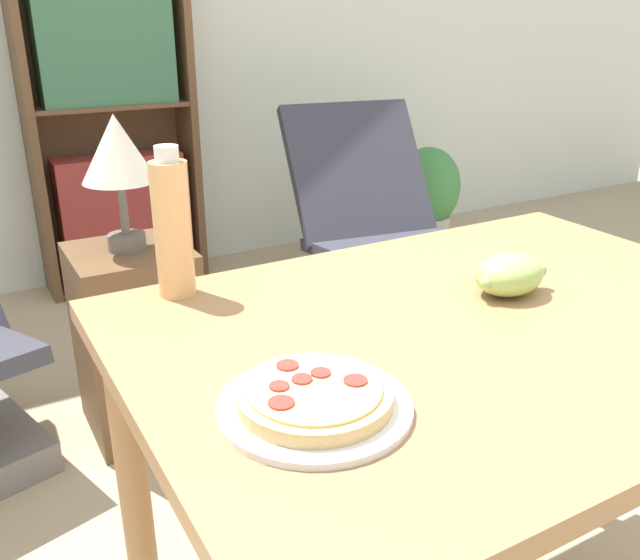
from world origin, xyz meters
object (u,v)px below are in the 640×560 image
(lounge_chair_far, at_px, (373,252))
(bookshelf, at_px, (112,122))
(table_lamp, at_px, (117,155))
(grape_bunch, at_px, (510,274))
(potted_plant_floor, at_px, (426,200))
(side_table, at_px, (138,340))
(drink_bottle, at_px, (173,227))
(pizza_on_plate, at_px, (315,400))

(lounge_chair_far, xyz_separation_m, bookshelf, (-0.84, 0.92, 0.49))
(table_lamp, bearing_deg, bookshelf, 77.47)
(grape_bunch, relative_size, potted_plant_floor, 0.26)
(bookshelf, xyz_separation_m, side_table, (-0.28, -1.28, -0.48))
(table_lamp, bearing_deg, drink_bottle, -97.38)
(grape_bunch, relative_size, side_table, 0.26)
(bookshelf, distance_m, table_lamp, 1.31)
(drink_bottle, height_order, potted_plant_floor, drink_bottle)
(drink_bottle, xyz_separation_m, table_lamp, (0.11, 0.82, -0.03))
(drink_bottle, xyz_separation_m, bookshelf, (0.39, 2.09, -0.12))
(drink_bottle, bearing_deg, bookshelf, 79.46)
(lounge_chair_far, bearing_deg, pizza_on_plate, -117.41)
(lounge_chair_far, relative_size, bookshelf, 0.52)
(pizza_on_plate, bearing_deg, lounge_chair_far, 53.71)
(grape_bunch, height_order, side_table, grape_bunch)
(drink_bottle, height_order, side_table, drink_bottle)
(grape_bunch, height_order, bookshelf, bookshelf)
(drink_bottle, relative_size, potted_plant_floor, 0.45)
(bookshelf, relative_size, side_table, 2.85)
(pizza_on_plate, height_order, side_table, pizza_on_plate)
(bookshelf, height_order, side_table, bookshelf)
(bookshelf, distance_m, side_table, 1.39)
(grape_bunch, bearing_deg, drink_bottle, 150.32)
(pizza_on_plate, distance_m, bookshelf, 2.58)
(table_lamp, distance_m, potted_plant_floor, 2.07)
(grape_bunch, distance_m, potted_plant_floor, 2.46)
(grape_bunch, height_order, table_lamp, table_lamp)
(lounge_chair_far, relative_size, side_table, 1.47)
(bookshelf, bearing_deg, potted_plant_floor, -15.42)
(pizza_on_plate, xyz_separation_m, grape_bunch, (0.49, 0.16, 0.02))
(bookshelf, bearing_deg, side_table, -102.53)
(lounge_chair_far, xyz_separation_m, table_lamp, (-1.12, -0.36, 0.59))
(grape_bunch, xyz_separation_m, drink_bottle, (-0.52, 0.30, 0.09))
(grape_bunch, bearing_deg, potted_plant_floor, 54.93)
(table_lamp, bearing_deg, pizza_on_plate, -93.51)
(side_table, height_order, potted_plant_floor, side_table)
(pizza_on_plate, distance_m, side_table, 1.37)
(side_table, bearing_deg, lounge_chair_far, 17.87)
(potted_plant_floor, bearing_deg, grape_bunch, -125.07)
(pizza_on_plate, xyz_separation_m, side_table, (0.08, 1.27, -0.49))
(grape_bunch, relative_size, drink_bottle, 0.58)
(grape_bunch, bearing_deg, pizza_on_plate, -161.73)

